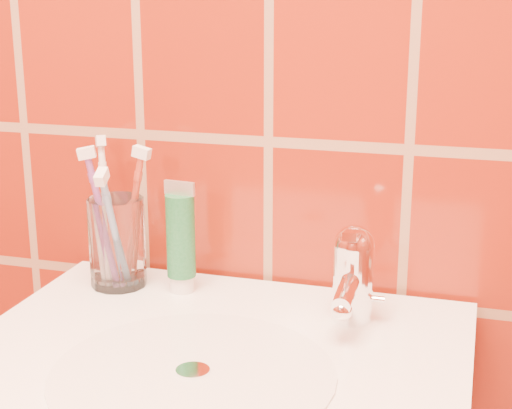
% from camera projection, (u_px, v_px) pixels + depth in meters
% --- Properties ---
extents(glass_tumbler, '(0.08, 0.08, 0.12)m').
position_uv_depth(glass_tumbler, '(117.00, 242.00, 1.04)').
color(glass_tumbler, white).
rests_on(glass_tumbler, pedestal_sink).
extents(toothpaste_tube, '(0.04, 0.04, 0.15)m').
position_uv_depth(toothpaste_tube, '(181.00, 241.00, 1.02)').
color(toothpaste_tube, white).
rests_on(toothpaste_tube, pedestal_sink).
extents(faucet, '(0.05, 0.11, 0.12)m').
position_uv_depth(faucet, '(353.00, 271.00, 0.93)').
color(faucet, white).
rests_on(faucet, pedestal_sink).
extents(toothbrush_0, '(0.09, 0.08, 0.20)m').
position_uv_depth(toothbrush_0, '(103.00, 220.00, 1.02)').
color(toothbrush_0, '#82418C').
rests_on(toothbrush_0, glass_tumbler).
extents(toothbrush_1, '(0.11, 0.13, 0.21)m').
position_uv_depth(toothbrush_1, '(106.00, 211.00, 1.05)').
color(toothbrush_1, white).
rests_on(toothbrush_1, glass_tumbler).
extents(toothbrush_2, '(0.07, 0.07, 0.20)m').
position_uv_depth(toothbrush_2, '(132.00, 217.00, 1.04)').
color(toothbrush_2, '#B13D26').
rests_on(toothbrush_2, glass_tumbler).
extents(toothbrush_3, '(0.05, 0.16, 0.20)m').
position_uv_depth(toothbrush_3, '(115.00, 232.00, 1.00)').
color(toothbrush_3, '#6E94C3').
rests_on(toothbrush_3, glass_tumbler).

